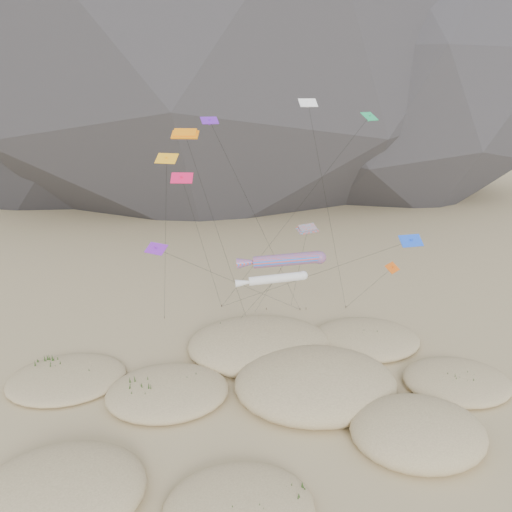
{
  "coord_description": "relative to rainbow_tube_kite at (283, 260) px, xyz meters",
  "views": [
    {
      "loc": [
        -9.08,
        -36.37,
        28.08
      ],
      "look_at": [
        -0.95,
        12.0,
        12.28
      ],
      "focal_mm": 35.0,
      "sensor_mm": 36.0,
      "label": 1
    }
  ],
  "objects": [
    {
      "name": "dunes",
      "position": [
        -1.98,
        -5.51,
        -11.31
      ],
      "size": [
        50.74,
        34.82,
        4.1
      ],
      "color": "#CCB789",
      "rests_on": "ground"
    },
    {
      "name": "white_tube_kite",
      "position": [
        -1.32,
        -1.34,
        -1.51
      ],
      "size": [
        7.38,
        12.09,
        11.26
      ],
      "color": "silver",
      "rests_on": "ground"
    },
    {
      "name": "multi_parafoil",
      "position": [
        2.12,
        -1.07,
        3.34
      ],
      "size": [
        3.96,
        17.8,
        16.02
      ],
      "color": "#FF351A",
      "rests_on": "ground"
    },
    {
      "name": "ground",
      "position": [
        -1.72,
        -10.95,
        -12.04
      ],
      "size": [
        500.0,
        500.0,
        0.0
      ],
      "primitive_type": "plane",
      "color": "#CCB789",
      "rests_on": "ground"
    },
    {
      "name": "orange_parafoil",
      "position": [
        -9.3,
        2.12,
        12.28
      ],
      "size": [
        8.75,
        11.74,
        25.11
      ],
      "color": "orange",
      "rests_on": "ground"
    },
    {
      "name": "kite_stakes",
      "position": [
        0.19,
        13.18,
        -11.89
      ],
      "size": [
        24.92,
        7.61,
        0.3
      ],
      "color": "#3F2D1E",
      "rests_on": "ground"
    },
    {
      "name": "rainbow_tube_kite",
      "position": [
        0.0,
        0.0,
        0.0
      ],
      "size": [
        9.12,
        15.7,
        13.06
      ],
      "color": "#FC411A",
      "rests_on": "ground"
    },
    {
      "name": "dune_grass",
      "position": [
        -2.91,
        -6.71,
        -11.2
      ],
      "size": [
        44.26,
        29.84,
        1.58
      ],
      "color": "black",
      "rests_on": "ground"
    },
    {
      "name": "delta_kites",
      "position": [
        -0.06,
        1.47,
        7.04
      ],
      "size": [
        26.82,
        22.04,
        27.75
      ],
      "color": "white",
      "rests_on": "ground"
    }
  ]
}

